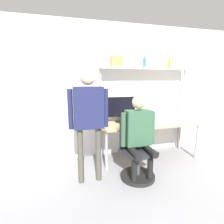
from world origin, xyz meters
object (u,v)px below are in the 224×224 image
at_px(monitor, 121,108).
at_px(person_seated, 139,131).
at_px(person_standing, 89,111).
at_px(bottle_blue, 144,63).
at_px(laptop, 131,123).
at_px(bottle_amber, 169,64).
at_px(office_chair, 136,161).
at_px(cell_phone, 146,126).
at_px(storage_box, 116,62).

bearing_deg(monitor, person_seated, -89.14).
height_order(person_standing, bottle_blue, bottle_blue).
distance_m(laptop, bottle_amber, 1.54).
height_order(office_chair, bottle_amber, bottle_amber).
xyz_separation_m(person_seated, person_standing, (-0.76, 0.12, 0.33)).
relative_size(monitor, bottle_amber, 2.66).
xyz_separation_m(bottle_blue, bottle_amber, (0.56, -0.00, 0.00)).
distance_m(cell_phone, office_chair, 0.69).
bearing_deg(storage_box, monitor, -12.13).
bearing_deg(cell_phone, bottle_blue, 72.07).
bearing_deg(bottle_blue, bottle_amber, -0.00).
relative_size(person_seated, bottle_blue, 6.02).
bearing_deg(monitor, office_chair, -89.99).
bearing_deg(bottle_blue, cell_phone, -107.93).
bearing_deg(monitor, storage_box, 167.87).
xyz_separation_m(laptop, bottle_amber, (0.98, 0.39, 1.13)).
relative_size(laptop, person_standing, 0.17).
bearing_deg(person_standing, storage_box, 50.35).
relative_size(laptop, person_seated, 0.22).
height_order(laptop, bottle_blue, bottle_blue).
relative_size(office_chair, bottle_blue, 4.10).
distance_m(laptop, person_standing, 0.98).
xyz_separation_m(monitor, laptop, (0.08, -0.37, -0.22)).
bearing_deg(bottle_blue, person_standing, -147.39).
relative_size(cell_phone, storage_box, 0.70).
distance_m(bottle_blue, storage_box, 0.59).
bearing_deg(person_standing, person_seated, -9.20).
bearing_deg(person_standing, bottle_amber, 23.80).
height_order(laptop, bottle_amber, bottle_amber).
bearing_deg(office_chair, laptop, 80.67).
distance_m(person_seated, bottle_amber, 1.79).
height_order(cell_phone, office_chair, office_chair).
bearing_deg(person_seated, office_chair, 106.18).
distance_m(laptop, bottle_blue, 1.26).
bearing_deg(monitor, person_standing, -134.01).
xyz_separation_m(laptop, cell_phone, (0.26, -0.09, -0.06)).
relative_size(laptop, bottle_amber, 1.30).
xyz_separation_m(laptop, person_standing, (-0.83, -0.41, 0.33)).
bearing_deg(storage_box, office_chair, -84.07).
bearing_deg(bottle_amber, storage_box, 180.00).
height_order(person_seated, bottle_blue, bottle_blue).
relative_size(laptop, office_chair, 0.33).
relative_size(person_seated, bottle_amber, 5.80).
distance_m(person_standing, bottle_amber, 2.13).
bearing_deg(laptop, person_standing, -153.68).
distance_m(bottle_blue, bottle_amber, 0.56).
xyz_separation_m(cell_phone, bottle_amber, (0.72, 0.48, 1.19)).
height_order(laptop, cell_phone, laptop).
relative_size(monitor, laptop, 2.05).
xyz_separation_m(monitor, bottle_amber, (1.06, 0.02, 0.91)).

